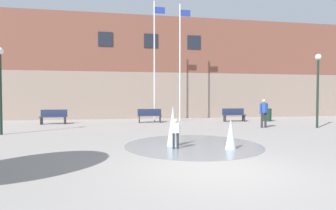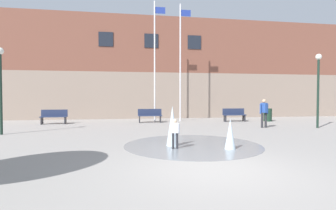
# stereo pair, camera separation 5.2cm
# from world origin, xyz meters

# --- Properties ---
(ground_plane) EXTENTS (100.00, 100.00, 0.00)m
(ground_plane) POSITION_xyz_m (0.00, 0.00, 0.00)
(ground_plane) COLOR gray
(library_building) EXTENTS (36.00, 6.05, 8.18)m
(library_building) POSITION_xyz_m (0.00, 17.92, 4.09)
(library_building) COLOR gray
(library_building) RESTS_ON ground
(splash_fountain) EXTENTS (4.85, 4.85, 1.39)m
(splash_fountain) POSITION_xyz_m (0.18, 2.92, 0.42)
(splash_fountain) COLOR gray
(splash_fountain) RESTS_ON ground
(park_bench_left_of_flagpoles) EXTENTS (1.60, 0.44, 0.91)m
(park_bench_left_of_flagpoles) POSITION_xyz_m (-6.52, 11.66, 0.48)
(park_bench_left_of_flagpoles) COLOR #28282D
(park_bench_left_of_flagpoles) RESTS_ON ground
(park_bench_center) EXTENTS (1.60, 0.44, 0.91)m
(park_bench_center) POSITION_xyz_m (-0.43, 11.66, 0.48)
(park_bench_center) COLOR #28282D
(park_bench_center) RESTS_ON ground
(park_bench_far_right) EXTENTS (1.60, 0.44, 0.91)m
(park_bench_far_right) POSITION_xyz_m (5.46, 11.44, 0.48)
(park_bench_far_right) COLOR #28282D
(park_bench_far_right) RESTS_ON ground
(child_with_pink_shirt) EXTENTS (0.31, 0.14, 0.99)m
(child_with_pink_shirt) POSITION_xyz_m (-0.47, 2.58, 0.58)
(child_with_pink_shirt) COLOR #28282D
(child_with_pink_shirt) RESTS_ON ground
(adult_watching) EXTENTS (0.50, 0.39, 1.59)m
(adult_watching) POSITION_xyz_m (5.55, 7.64, 0.93)
(adult_watching) COLOR #28282D
(adult_watching) RESTS_ON ground
(flagpole_left) EXTENTS (0.80, 0.10, 8.37)m
(flagpole_left) POSITION_xyz_m (0.01, 12.41, 4.44)
(flagpole_left) COLOR silver
(flagpole_left) RESTS_ON ground
(flagpole_right) EXTENTS (0.80, 0.10, 8.27)m
(flagpole_right) POSITION_xyz_m (1.83, 12.41, 4.39)
(flagpole_right) COLOR silver
(flagpole_right) RESTS_ON ground
(lamp_post_left_lane) EXTENTS (0.32, 0.32, 3.93)m
(lamp_post_left_lane) POSITION_xyz_m (-7.62, 7.07, 2.57)
(lamp_post_left_lane) COLOR #192D23
(lamp_post_left_lane) RESTS_ON ground
(lamp_post_right_lane) EXTENTS (0.32, 0.32, 4.07)m
(lamp_post_right_lane) POSITION_xyz_m (8.42, 7.05, 2.65)
(lamp_post_right_lane) COLOR #192D23
(lamp_post_right_lane) RESTS_ON ground
(trash_can) EXTENTS (0.56, 0.56, 0.90)m
(trash_can) POSITION_xyz_m (7.90, 11.28, 0.45)
(trash_can) COLOR #193323
(trash_can) RESTS_ON ground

